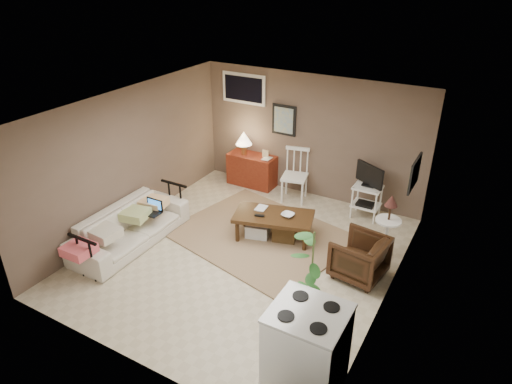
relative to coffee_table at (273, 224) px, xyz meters
The scene contains 20 objects.
floor 0.73m from the coffee_table, 105.88° to the right, with size 5.00×5.00×0.00m, color #C1B293.
art_back 2.29m from the coffee_table, 111.98° to the left, with size 0.50×0.03×0.60m, color black.
art_right 2.42m from the coffee_table, 11.03° to the left, with size 0.03×0.60×0.45m, color black.
window 2.97m from the coffee_table, 131.91° to the left, with size 0.96×0.03×0.60m, color white.
rug 0.35m from the coffee_table, 168.53° to the right, with size 2.74×2.19×0.03m, color #967357.
coffee_table is the anchor object (origin of this frame).
sofa 2.36m from the coffee_table, 147.36° to the right, with size 2.10×0.61×0.82m, color beige.
sofa_pillows 2.47m from the coffee_table, 141.95° to the right, with size 0.40×2.00×0.14m, color beige, non-canonical shape.
sofa_end_rails 2.26m from the coffee_table, 145.70° to the right, with size 0.57×2.10×0.71m, color black, non-canonical shape.
laptop 2.02m from the coffee_table, 152.98° to the right, with size 0.32×0.24×0.22m.
red_console 2.13m from the coffee_table, 129.87° to the left, with size 0.99×0.44×1.15m.
spindle_chair 1.52m from the coffee_table, 101.58° to the left, with size 0.56×0.56×1.02m.
tv_stand 1.87m from the coffee_table, 52.34° to the left, with size 0.56×0.40×1.04m.
side_table 1.87m from the coffee_table, 14.76° to the left, with size 0.40×0.40×1.07m.
armchair 1.60m from the coffee_table, 10.08° to the right, with size 0.70×0.66×0.73m, color black.
potted_plant 2.19m from the coffee_table, 50.05° to the right, with size 0.37×0.37×1.47m.
stove 2.97m from the coffee_table, 55.50° to the right, with size 0.79×0.74×1.03m.
bowl 0.38m from the coffee_table, 16.06° to the left, with size 0.21×0.05×0.21m, color #3C2410.
book_table 0.48m from the coffee_table, 168.68° to the left, with size 0.17×0.02×0.24m, color #3C2410.
book_console 1.99m from the coffee_table, 123.55° to the left, with size 0.16×0.02×0.21m, color #3C2410.
Camera 1 is at (3.16, -5.17, 4.23)m, focal length 32.00 mm.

